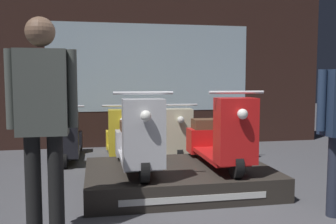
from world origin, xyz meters
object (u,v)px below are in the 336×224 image
object	(u,v)px
scooter_backrow_1	(121,138)
scooter_backrow_0	(67,139)
scooter_backrow_2	(172,136)
scooter_display_right	(220,138)
scooter_backrow_3	(221,135)
scooter_display_left	(138,141)
person_left_browsing	(42,110)

from	to	relation	value
scooter_backrow_1	scooter_backrow_0	bearing A→B (deg)	180.00
scooter_backrow_0	scooter_backrow_2	size ratio (longest dim) A/B	1.00
scooter_display_right	scooter_backrow_3	xyz separation A→B (m)	(0.68, 1.94, -0.27)
scooter_backrow_0	scooter_backrow_3	distance (m)	2.62
scooter_display_left	scooter_backrow_1	bearing A→B (deg)	92.27
person_left_browsing	scooter_backrow_2	bearing A→B (deg)	60.76
scooter_display_left	scooter_backrow_1	world-z (taller)	scooter_display_left
scooter_backrow_0	scooter_backrow_1	size ratio (longest dim) A/B	1.00
scooter_backrow_3	scooter_display_right	bearing A→B (deg)	-109.18
scooter_display_left	scooter_backrow_2	size ratio (longest dim) A/B	1.00
scooter_backrow_0	scooter_backrow_3	bearing A→B (deg)	0.00
scooter_backrow_0	scooter_backrow_1	bearing A→B (deg)	0.00
scooter_display_right	scooter_backrow_1	xyz separation A→B (m)	(-1.07, 1.94, -0.27)
scooter_display_right	scooter_backrow_3	world-z (taller)	scooter_display_right
scooter_backrow_2	scooter_display_left	bearing A→B (deg)	-112.29
scooter_display_left	scooter_backrow_2	distance (m)	2.12
scooter_display_right	scooter_backrow_2	bearing A→B (deg)	95.81
scooter_display_left	person_left_browsing	size ratio (longest dim) A/B	0.86
scooter_backrow_1	scooter_backrow_2	distance (m)	0.87
scooter_display_left	scooter_backrow_2	bearing A→B (deg)	67.71
scooter_display_left	person_left_browsing	distance (m)	1.49
scooter_display_right	person_left_browsing	xyz separation A→B (m)	(-1.90, -1.09, 0.46)
scooter_backrow_3	scooter_backrow_0	bearing A→B (deg)	180.00
scooter_backrow_0	scooter_backrow_2	bearing A→B (deg)	0.00
scooter_display_left	scooter_backrow_0	size ratio (longest dim) A/B	1.00
scooter_backrow_3	scooter_backrow_2	bearing A→B (deg)	180.00
scooter_display_right	scooter_backrow_0	world-z (taller)	scooter_display_right
scooter_display_right	scooter_backrow_2	xyz separation A→B (m)	(-0.20, 1.94, -0.27)
scooter_display_right	person_left_browsing	bearing A→B (deg)	-150.08
scooter_backrow_2	person_left_browsing	world-z (taller)	person_left_browsing
scooter_backrow_2	scooter_backrow_0	bearing A→B (deg)	180.00
scooter_display_right	scooter_backrow_1	size ratio (longest dim) A/B	1.00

